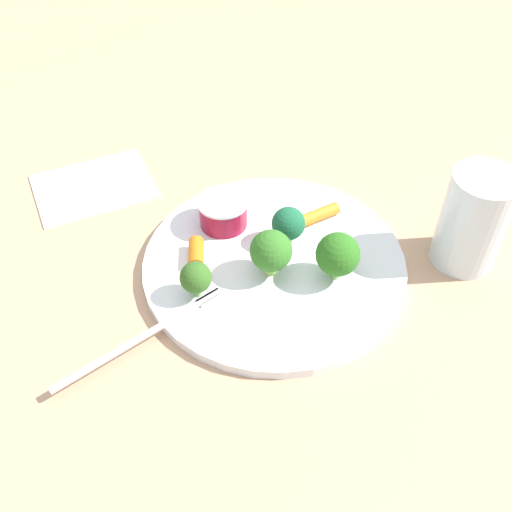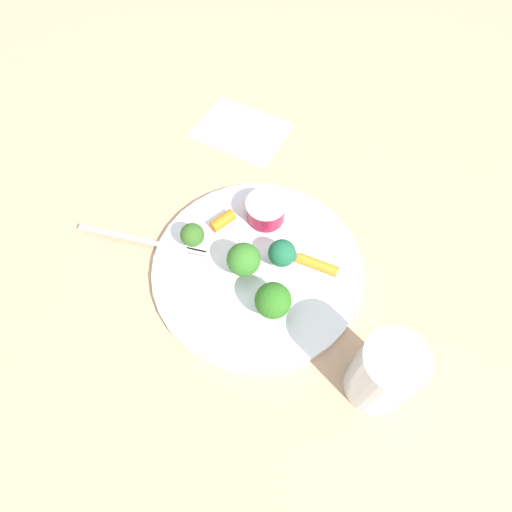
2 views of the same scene
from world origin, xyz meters
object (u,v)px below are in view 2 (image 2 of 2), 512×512
at_px(napkin, 241,130).
at_px(plate, 257,269).
at_px(broccoli_floret_1, 282,253).
at_px(carrot_stick_1, 223,221).
at_px(fork, 144,241).
at_px(broccoli_floret_3, 273,301).
at_px(carrot_stick_0, 317,265).
at_px(drinking_glass, 384,373).
at_px(broccoli_floret_2, 244,260).
at_px(broccoli_floret_0, 192,235).
at_px(sauce_cup, 266,210).

bearing_deg(napkin, plate, 112.14).
relative_size(broccoli_floret_1, carrot_stick_1, 1.24).
bearing_deg(fork, carrot_stick_1, -148.53).
xyz_separation_m(broccoli_floret_3, carrot_stick_1, (0.11, -0.11, -0.03)).
bearing_deg(carrot_stick_0, drinking_glass, 126.82).
distance_m(broccoli_floret_2, carrot_stick_0, 0.10).
distance_m(carrot_stick_0, carrot_stick_1, 0.15).
relative_size(broccoli_floret_2, carrot_stick_1, 1.51).
height_order(broccoli_floret_2, broccoli_floret_3, broccoli_floret_3).
distance_m(broccoli_floret_0, carrot_stick_1, 0.06).
bearing_deg(broccoli_floret_2, sauce_cup, -91.98).
bearing_deg(broccoli_floret_3, fork, -13.89).
bearing_deg(drinking_glass, broccoli_floret_0, -23.66).
bearing_deg(carrot_stick_0, napkin, -51.43).
distance_m(plate, broccoli_floret_0, 0.10).
height_order(broccoli_floret_0, napkin, broccoli_floret_0).
xyz_separation_m(broccoli_floret_0, drinking_glass, (-0.28, 0.12, 0.02)).
relative_size(broccoli_floret_1, carrot_stick_0, 0.79).
xyz_separation_m(carrot_stick_0, drinking_glass, (-0.10, 0.14, 0.04)).
height_order(sauce_cup, broccoli_floret_3, broccoli_floret_3).
bearing_deg(broccoli_floret_1, broccoli_floret_0, 3.07).
xyz_separation_m(broccoli_floret_3, carrot_stick_0, (-0.04, -0.08, -0.03)).
distance_m(plate, broccoli_floret_2, 0.04).
bearing_deg(napkin, carrot_stick_0, 128.57).
bearing_deg(carrot_stick_0, broccoli_floret_1, 9.05).
bearing_deg(sauce_cup, fork, 30.17).
height_order(sauce_cup, napkin, sauce_cup).
bearing_deg(napkin, fork, 75.85).
height_order(carrot_stick_0, fork, carrot_stick_0).
relative_size(broccoli_floret_3, fork, 0.30).
bearing_deg(plate, fork, 2.46).
relative_size(drinking_glass, napkin, 0.79).
relative_size(sauce_cup, broccoli_floret_0, 1.35).
bearing_deg(carrot_stick_1, broccoli_floret_3, 133.52).
bearing_deg(broccoli_floret_0, carrot_stick_1, -121.23).
distance_m(plate, carrot_stick_1, 0.09).
relative_size(sauce_cup, broccoli_floret_2, 1.03).
height_order(plate, broccoli_floret_0, broccoli_floret_0).
relative_size(plate, broccoli_floret_0, 6.74).
distance_m(broccoli_floret_1, carrot_stick_0, 0.05).
xyz_separation_m(broccoli_floret_2, carrot_stick_0, (-0.09, -0.03, -0.03)).
xyz_separation_m(broccoli_floret_1, carrot_stick_0, (-0.05, -0.01, -0.02)).
xyz_separation_m(broccoli_floret_1, broccoli_floret_3, (-0.01, 0.07, 0.01)).
bearing_deg(plate, carrot_stick_1, -38.30).
xyz_separation_m(sauce_cup, napkin, (0.09, -0.17, -0.03)).
height_order(sauce_cup, broccoli_floret_1, broccoli_floret_1).
bearing_deg(drinking_glass, broccoli_floret_1, -40.32).
height_order(plate, drinking_glass, drinking_glass).
bearing_deg(carrot_stick_0, broccoli_floret_0, 4.76).
bearing_deg(broccoli_floret_0, sauce_cup, -138.20).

